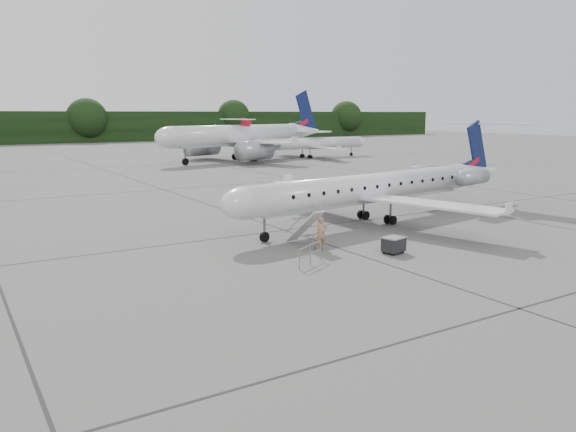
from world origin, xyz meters
TOP-DOWN VIEW (x-y plane):
  - ground at (0.00, 0.00)m, footprint 320.00×320.00m
  - treeline at (0.00, 130.00)m, footprint 260.00×4.00m
  - main_regional_jet at (1.90, 6.86)m, footprint 29.05×22.75m
  - airstair at (-5.48, 3.54)m, footprint 1.19×2.55m
  - passenger at (-5.28, 2.18)m, footprint 0.75×0.57m
  - safety_railing at (-7.49, -0.01)m, footprint 1.99×1.08m
  - baggage_cart at (-2.37, -0.47)m, footprint 1.28×1.12m
  - bg_narrowbody at (17.33, 57.44)m, footprint 36.11×29.67m
  - bg_regional_right at (31.06, 56.90)m, footprint 26.02×18.97m

SIDE VIEW (x-z plane):
  - ground at x=0.00m, z-range 0.00..0.00m
  - baggage_cart at x=-2.37m, z-range 0.00..0.96m
  - safety_railing at x=-7.49m, z-range 0.00..1.00m
  - passenger at x=-5.28m, z-range 0.00..1.87m
  - airstair at x=-5.48m, z-range 0.00..2.14m
  - bg_regional_right at x=31.06m, z-range 0.00..6.74m
  - main_regional_jet at x=1.90m, z-range 0.00..6.82m
  - treeline at x=0.00m, z-range 0.00..8.00m
  - bg_narrowbody at x=17.33m, z-range 0.00..11.33m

